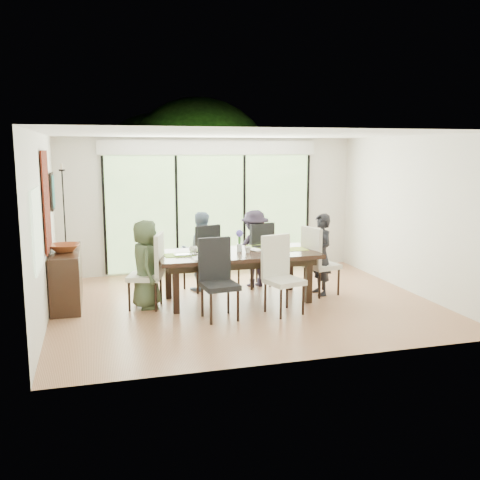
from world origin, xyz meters
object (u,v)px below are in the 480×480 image
object	(u,v)px
chair_near_left	(220,279)
sideboard	(67,277)
vase	(239,248)
cup_c	(282,246)
chair_far_right	(254,254)
person_right_end	(321,254)
person_far_right	(255,248)
chair_far_left	(200,257)
cup_b	(248,250)
chair_right_end	(322,260)
person_left_end	(146,264)
table_top	(237,254)
bowl	(65,248)
laptop	(187,255)
chair_left_end	(145,271)
chair_near_right	(284,275)
person_far_left	(200,251)
cup_a	(193,250)

from	to	relation	value
chair_near_left	sideboard	size ratio (longest dim) A/B	0.76
vase	cup_c	world-z (taller)	vase
chair_far_right	person_right_end	size ratio (longest dim) A/B	0.85
person_far_right	cup_c	bearing A→B (deg)	99.47
chair_far_left	cup_b	xyz separation A→B (m)	(0.60, -0.95, 0.27)
chair_right_end	cup_b	bearing A→B (deg)	78.98
sideboard	chair_far_right	bearing A→B (deg)	5.57
person_left_end	table_top	bearing A→B (deg)	-86.57
person_far_right	bowl	world-z (taller)	person_far_right
laptop	cup_b	world-z (taller)	cup_b
person_left_end	cup_c	world-z (taller)	person_left_end
person_left_end	sideboard	bearing A→B (deg)	69.73
person_right_end	cup_b	xyz separation A→B (m)	(-1.33, -0.10, 0.16)
chair_right_end	chair_far_left	bearing A→B (deg)	51.19
chair_left_end	bowl	distance (m)	1.32
chair_near_right	person_far_right	world-z (taller)	person_far_right
bowl	cup_c	bearing A→B (deg)	-5.45
chair_far_right	person_far_right	bearing A→B (deg)	71.77
chair_right_end	person_far_right	size ratio (longest dim) A/B	0.85
person_left_end	vase	distance (m)	1.54
person_left_end	cup_c	size ratio (longest dim) A/B	10.40
laptop	sideboard	world-z (taller)	sideboard
chair_far_right	bowl	world-z (taller)	chair_far_right
sideboard	person_far_left	bearing A→B (deg)	7.53
vase	cup_b	bearing A→B (deg)	-56.31
chair_near_right	vase	size ratio (longest dim) A/B	9.17
chair_near_right	table_top	bearing A→B (deg)	104.06
person_far_left	chair_far_right	bearing A→B (deg)	-176.14
chair_far_right	laptop	size ratio (longest dim) A/B	3.33
chair_near_left	cup_a	distance (m)	1.07
person_left_end	person_far_left	xyz separation A→B (m)	(1.03, 0.83, 0.00)
chair_far_right	cup_c	bearing A→B (deg)	90.20
chair_near_left	vase	distance (m)	1.11
chair_near_left	person_right_end	bearing A→B (deg)	17.75
chair_left_end	vase	world-z (taller)	chair_left_end
bowl	person_left_end	bearing A→B (deg)	-19.63
table_top	sideboard	world-z (taller)	sideboard
chair_near_right	cup_a	bearing A→B (deg)	123.81
laptop	cup_b	size ratio (longest dim) A/B	3.30
chair_left_end	person_right_end	world-z (taller)	person_right_end
chair_far_left	cup_b	size ratio (longest dim) A/B	11.00
chair_right_end	sideboard	distance (m)	4.23
cup_a	cup_b	world-z (taller)	cup_a
chair_right_end	person_right_end	bearing A→B (deg)	74.75
chair_far_left	person_far_right	world-z (taller)	person_far_right
person_far_left	vase	xyz separation A→B (m)	(0.50, -0.78, 0.18)
chair_left_end	cup_a	size ratio (longest dim) A/B	8.87
person_left_end	vase	xyz separation A→B (m)	(1.53, 0.05, 0.18)
person_far_left	table_top	bearing A→B (deg)	121.18
person_right_end	person_far_right	world-z (taller)	same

